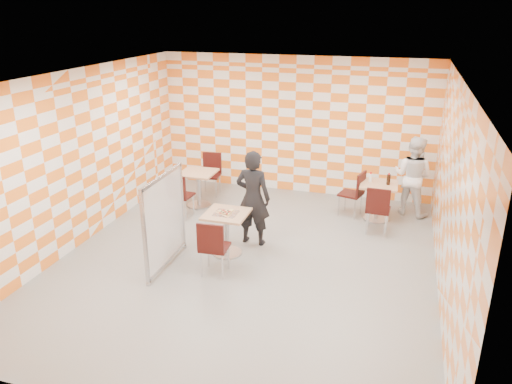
% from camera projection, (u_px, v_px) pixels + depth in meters
% --- Properties ---
extents(room_shell, '(7.00, 7.00, 7.00)m').
position_uv_depth(room_shell, '(256.00, 165.00, 8.24)').
color(room_shell, gray).
rests_on(room_shell, ground).
extents(main_table, '(0.70, 0.70, 0.75)m').
position_uv_depth(main_table, '(227.00, 226.00, 8.32)').
color(main_table, tan).
rests_on(main_table, ground).
extents(second_table, '(0.70, 0.70, 0.75)m').
position_uv_depth(second_table, '(378.00, 195.00, 9.68)').
color(second_table, tan).
rests_on(second_table, ground).
extents(empty_table, '(0.70, 0.70, 0.75)m').
position_uv_depth(empty_table, '(198.00, 183.00, 10.36)').
color(empty_table, tan).
rests_on(empty_table, ground).
extents(chair_main_front, '(0.44, 0.45, 0.92)m').
position_uv_depth(chair_main_front, '(213.00, 244.00, 7.61)').
color(chair_main_front, '#320C0A').
rests_on(chair_main_front, ground).
extents(chair_second_front, '(0.44, 0.45, 0.92)m').
position_uv_depth(chair_second_front, '(378.00, 207.00, 9.04)').
color(chair_second_front, '#320C0A').
rests_on(chair_second_front, ground).
extents(chair_second_side, '(0.53, 0.52, 0.92)m').
position_uv_depth(chair_second_side, '(355.00, 190.00, 9.83)').
color(chair_second_side, '#320C0A').
rests_on(chair_second_side, ground).
extents(chair_empty_near, '(0.45, 0.46, 0.92)m').
position_uv_depth(chair_empty_near, '(179.00, 193.00, 9.72)').
color(chair_empty_near, '#320C0A').
rests_on(chair_empty_near, ground).
extents(chair_empty_far, '(0.47, 0.47, 0.92)m').
position_uv_depth(chair_empty_far, '(211.00, 170.00, 11.04)').
color(chair_empty_far, '#320C0A').
rests_on(chair_empty_far, ground).
extents(partition, '(0.08, 1.38, 1.55)m').
position_uv_depth(partition, '(165.00, 221.00, 7.84)').
color(partition, white).
rests_on(partition, ground).
extents(man_dark, '(0.64, 0.44, 1.69)m').
position_uv_depth(man_dark, '(253.00, 198.00, 8.61)').
color(man_dark, black).
rests_on(man_dark, ground).
extents(man_white, '(0.95, 0.86, 1.60)m').
position_uv_depth(man_white, '(413.00, 176.00, 9.87)').
color(man_white, white).
rests_on(man_white, ground).
extents(pizza_on_foil, '(0.40, 0.40, 0.04)m').
position_uv_depth(pizza_on_foil, '(226.00, 212.00, 8.22)').
color(pizza_on_foil, silver).
rests_on(pizza_on_foil, main_table).
extents(sport_bottle, '(0.06, 0.06, 0.20)m').
position_uv_depth(sport_bottle, '(370.00, 177.00, 9.67)').
color(sport_bottle, white).
rests_on(sport_bottle, second_table).
extents(soda_bottle, '(0.07, 0.07, 0.23)m').
position_uv_depth(soda_bottle, '(389.00, 179.00, 9.51)').
color(soda_bottle, black).
rests_on(soda_bottle, second_table).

